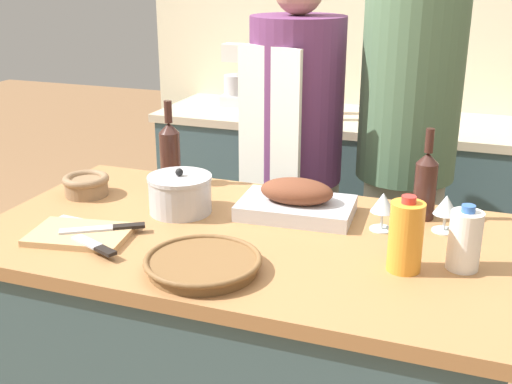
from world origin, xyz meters
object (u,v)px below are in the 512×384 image
at_px(stock_pot, 180,194).
at_px(knife_chef, 106,228).
at_px(wine_bottle_dark, 425,184).
at_px(wine_glass_right, 446,207).
at_px(mixing_bowl, 86,184).
at_px(roasting_pan, 296,201).
at_px(juice_jug, 406,236).
at_px(stand_mixer, 240,80).
at_px(person_cook_guest, 406,146).
at_px(cutting_board, 80,234).
at_px(milk_jug, 465,240).
at_px(condiment_bottle_short, 323,101).
at_px(person_cook_aproned, 295,153).
at_px(wicker_basket, 204,263).
at_px(wine_bottle_green, 170,151).
at_px(condiment_bottle_tall, 331,98).
at_px(knife_bread, 88,223).
at_px(knife_paring, 95,246).
at_px(wine_glass_left, 383,204).

xyz_separation_m(stock_pot, knife_chef, (-0.12, -0.23, -0.04)).
distance_m(wine_bottle_dark, wine_glass_right, 0.11).
bearing_deg(mixing_bowl, knife_chef, -47.46).
xyz_separation_m(roasting_pan, wine_bottle_dark, (0.36, 0.11, 0.06)).
relative_size(juice_jug, wine_glass_right, 1.80).
distance_m(knife_chef, stand_mixer, 1.78).
relative_size(juice_jug, person_cook_guest, 0.11).
xyz_separation_m(cutting_board, milk_jug, (1.01, 0.17, 0.07)).
bearing_deg(condiment_bottle_short, person_cook_aproned, -85.97).
relative_size(wicker_basket, wine_bottle_dark, 1.07).
bearing_deg(milk_jug, wine_bottle_dark, 112.84).
height_order(wicker_basket, stand_mixer, stand_mixer).
bearing_deg(person_cook_aproned, wine_bottle_green, -100.33).
height_order(milk_jug, person_cook_guest, person_cook_guest).
distance_m(condiment_bottle_tall, condiment_bottle_short, 0.15).
bearing_deg(stand_mixer, wine_bottle_dark, -49.90).
relative_size(cutting_board, mixing_bowl, 1.98).
relative_size(wine_glass_right, knife_bread, 0.56).
bearing_deg(wine_bottle_green, knife_chef, -85.48).
xyz_separation_m(stand_mixer, person_cook_aproned, (0.54, -0.77, -0.14)).
height_order(wine_glass_right, knife_bread, wine_glass_right).
distance_m(roasting_pan, person_cook_guest, 0.74).
xyz_separation_m(wine_glass_right, knife_paring, (-0.85, -0.47, -0.05)).
height_order(milk_jug, condiment_bottle_short, condiment_bottle_short).
bearing_deg(knife_paring, mixing_bowl, 126.79).
xyz_separation_m(stand_mixer, condiment_bottle_tall, (0.50, -0.02, -0.06)).
xyz_separation_m(mixing_bowl, wine_glass_right, (1.13, 0.09, 0.04)).
bearing_deg(knife_bread, knife_chef, -28.06).
bearing_deg(condiment_bottle_tall, knife_chef, -97.26).
relative_size(milk_jug, wine_bottle_green, 0.59).
bearing_deg(mixing_bowl, stock_pot, -4.58).
xyz_separation_m(stock_pot, knife_paring, (-0.08, -0.35, -0.04)).
distance_m(wine_bottle_green, wine_glass_right, 0.94).
bearing_deg(knife_paring, condiment_bottle_short, 84.12).
height_order(knife_bread, person_cook_guest, person_cook_guest).
bearing_deg(stock_pot, wine_bottle_dark, 16.16).
bearing_deg(person_cook_aproned, condiment_bottle_short, 113.42).
relative_size(wine_bottle_green, wine_bottle_dark, 1.05).
bearing_deg(wicker_basket, wine_bottle_dark, 49.41).
height_order(wine_bottle_green, wine_glass_left, wine_bottle_green).
bearing_deg(stand_mixer, condiment_bottle_short, -18.46).
bearing_deg(wine_bottle_green, condiment_bottle_tall, 78.45).
bearing_deg(condiment_bottle_short, wine_glass_left, -68.38).
bearing_deg(mixing_bowl, condiment_bottle_short, 71.02).
bearing_deg(stand_mixer, wine_glass_left, -55.20).
bearing_deg(wine_bottle_dark, wine_bottle_green, 177.77).
distance_m(mixing_bowl, person_cook_aproned, 0.88).
bearing_deg(stand_mixer, wicker_basket, -71.14).
xyz_separation_m(stock_pot, knife_bread, (-0.21, -0.18, -0.06)).
distance_m(knife_chef, condiment_bottle_short, 1.60).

